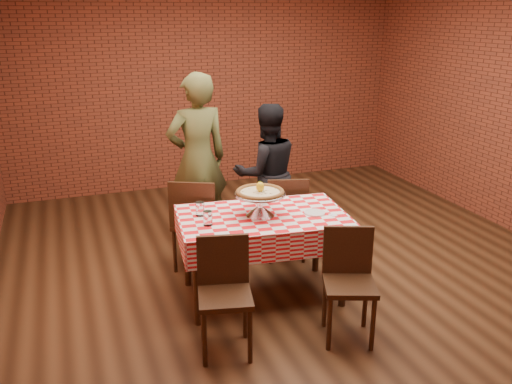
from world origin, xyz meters
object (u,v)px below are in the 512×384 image
at_px(water_glass_right, 200,209).
at_px(chair_far_right, 285,216).
at_px(water_glass_left, 208,218).
at_px(diner_olive, 197,159).
at_px(chair_far_left, 197,221).
at_px(chair_near_right, 349,288).
at_px(diner_black, 267,173).
at_px(pizza_stand, 260,204).
at_px(chair_near_left, 225,300).
at_px(table, 262,256).
at_px(condiment_caddy, 263,196).
at_px(pizza, 260,193).

bearing_deg(water_glass_right, chair_far_right, 27.09).
height_order(water_glass_left, diner_olive, diner_olive).
bearing_deg(chair_far_left, chair_near_right, 140.71).
height_order(water_glass_right, diner_black, diner_black).
distance_m(pizza_stand, diner_black, 1.28).
xyz_separation_m(chair_near_left, chair_far_right, (1.05, 1.37, 0.01)).
relative_size(table, diner_olive, 0.77).
distance_m(water_glass_left, chair_far_right, 1.29).
distance_m(chair_far_right, diner_olive, 1.12).
bearing_deg(condiment_caddy, chair_far_left, 128.78).
relative_size(table, water_glass_left, 11.81).
height_order(pizza, water_glass_left, pizza).
bearing_deg(chair_near_right, diner_olive, 125.37).
relative_size(table, diner_black, 0.93).
xyz_separation_m(pizza, chair_near_right, (0.40, -0.85, -0.53)).
bearing_deg(diner_black, water_glass_left, 55.34).
distance_m(table, diner_black, 1.32).
bearing_deg(water_glass_left, pizza_stand, 7.60).
bearing_deg(chair_near_left, condiment_caddy, 68.69).
distance_m(water_glass_left, chair_far_left, 0.93).
bearing_deg(water_glass_right, diner_black, 45.47).
distance_m(chair_far_left, diner_olive, 0.78).
distance_m(pizza, chair_far_right, 1.00).
relative_size(water_glass_left, water_glass_right, 1.00).
xyz_separation_m(pizza, chair_far_left, (-0.36, 0.78, -0.50)).
distance_m(water_glass_right, diner_olive, 1.27).
xyz_separation_m(pizza, condiment_caddy, (0.13, 0.27, -0.14)).
bearing_deg(water_glass_right, condiment_caddy, 9.97).
distance_m(chair_near_left, chair_near_right, 0.94).
relative_size(pizza, chair_near_left, 0.47).
relative_size(table, chair_far_right, 1.59).
relative_size(condiment_caddy, chair_far_left, 0.14).
height_order(condiment_caddy, chair_far_right, condiment_caddy).
bearing_deg(water_glass_left, chair_far_right, 36.58).
xyz_separation_m(table, pizza, (-0.02, 0.00, 0.58)).
relative_size(water_glass_right, diner_black, 0.08).
relative_size(chair_near_left, chair_far_right, 0.98).
xyz_separation_m(condiment_caddy, chair_near_right, (0.27, -1.12, -0.39)).
distance_m(water_glass_right, chair_far_right, 1.18).
distance_m(condiment_caddy, chair_far_right, 0.69).
xyz_separation_m(pizza_stand, diner_olive, (-0.18, 1.40, 0.05)).
bearing_deg(pizza, diner_black, 66.35).
height_order(table, chair_near_left, chair_near_left).
distance_m(condiment_caddy, chair_near_left, 1.23).
distance_m(pizza, condiment_caddy, 0.33).
bearing_deg(chair_far_right, water_glass_left, 52.13).
xyz_separation_m(water_glass_left, chair_near_right, (0.87, -0.78, -0.39)).
relative_size(water_glass_left, chair_near_right, 0.14).
xyz_separation_m(chair_far_left, diner_olive, (0.17, 0.62, 0.45)).
height_order(water_glass_right, condiment_caddy, condiment_caddy).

